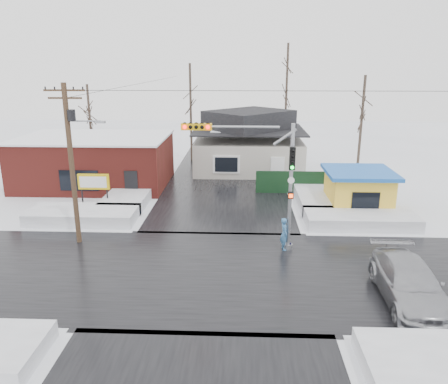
{
  "coord_description": "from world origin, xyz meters",
  "views": [
    {
      "loc": [
        1.39,
        -19.59,
        9.95
      ],
      "look_at": [
        0.39,
        3.94,
        3.0
      ],
      "focal_mm": 35.0,
      "sensor_mm": 36.0,
      "label": 1
    }
  ],
  "objects_px": {
    "kiosk": "(358,190)",
    "pedestrian": "(284,234)",
    "traffic_signal": "(262,170)",
    "marquee_sign": "(94,183)",
    "utility_pole": "(72,156)",
    "car": "(409,283)"
  },
  "relations": [
    {
      "from": "marquee_sign",
      "to": "car",
      "type": "xyz_separation_m",
      "value": [
        17.66,
        -11.86,
        -1.06
      ]
    },
    {
      "from": "traffic_signal",
      "to": "marquee_sign",
      "type": "height_order",
      "value": "traffic_signal"
    },
    {
      "from": "marquee_sign",
      "to": "kiosk",
      "type": "distance_m",
      "value": 18.51
    },
    {
      "from": "car",
      "to": "pedestrian",
      "type": "bearing_deg",
      "value": 134.44
    },
    {
      "from": "traffic_signal",
      "to": "utility_pole",
      "type": "bearing_deg",
      "value": 177.05
    },
    {
      "from": "traffic_signal",
      "to": "kiosk",
      "type": "xyz_separation_m",
      "value": [
        7.07,
        7.03,
        -3.08
      ]
    },
    {
      "from": "kiosk",
      "to": "traffic_signal",
      "type": "bearing_deg",
      "value": -135.16
    },
    {
      "from": "pedestrian",
      "to": "car",
      "type": "bearing_deg",
      "value": -146.31
    },
    {
      "from": "marquee_sign",
      "to": "kiosk",
      "type": "xyz_separation_m",
      "value": [
        18.5,
        0.5,
        -0.46
      ]
    },
    {
      "from": "traffic_signal",
      "to": "car",
      "type": "distance_m",
      "value": 8.99
    },
    {
      "from": "marquee_sign",
      "to": "pedestrian",
      "type": "height_order",
      "value": "marquee_sign"
    },
    {
      "from": "utility_pole",
      "to": "car",
      "type": "bearing_deg",
      "value": -19.49
    },
    {
      "from": "utility_pole",
      "to": "marquee_sign",
      "type": "height_order",
      "value": "utility_pole"
    },
    {
      "from": "utility_pole",
      "to": "car",
      "type": "height_order",
      "value": "utility_pole"
    },
    {
      "from": "marquee_sign",
      "to": "car",
      "type": "bearing_deg",
      "value": -33.89
    },
    {
      "from": "kiosk",
      "to": "pedestrian",
      "type": "distance_m",
      "value": 9.13
    },
    {
      "from": "utility_pole",
      "to": "marquee_sign",
      "type": "relative_size",
      "value": 3.53
    },
    {
      "from": "kiosk",
      "to": "car",
      "type": "distance_m",
      "value": 12.41
    },
    {
      "from": "traffic_signal",
      "to": "kiosk",
      "type": "bearing_deg",
      "value": 44.84
    },
    {
      "from": "utility_pole",
      "to": "pedestrian",
      "type": "relative_size",
      "value": 4.88
    },
    {
      "from": "car",
      "to": "utility_pole",
      "type": "bearing_deg",
      "value": 162.11
    },
    {
      "from": "utility_pole",
      "to": "marquee_sign",
      "type": "distance_m",
      "value": 6.87
    }
  ]
}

